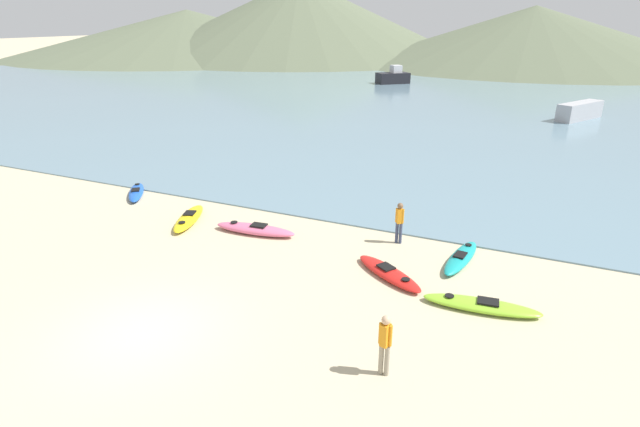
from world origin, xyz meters
TOP-DOWN VIEW (x-y plane):
  - ground_plane at (0.00, 0.00)m, footprint 400.00×400.00m
  - bay_water at (0.00, 44.20)m, footprint 160.00×70.00m
  - far_hill_left at (-66.90, 87.95)m, footprint 76.82×76.82m
  - far_hill_midleft at (-42.41, 95.28)m, footprint 72.30×72.30m
  - far_hill_midright at (4.76, 94.58)m, footprint 64.74×64.74m
  - kayak_on_sand_0 at (-8.21, 8.52)m, footprint 2.25×2.59m
  - kayak_on_sand_1 at (5.14, 5.71)m, footprint 2.89×2.26m
  - kayak_on_sand_2 at (-0.67, 6.95)m, footprint 3.37×1.10m
  - kayak_on_sand_3 at (-3.81, 6.86)m, footprint 1.77×3.10m
  - kayak_on_sand_4 at (7.11, 7.78)m, footprint 1.04×3.06m
  - kayak_on_sand_5 at (8.18, 4.92)m, footprint 3.40×1.12m
  - person_near_foreground at (6.44, 1.05)m, footprint 0.33×0.26m
  - person_near_waterline at (4.69, 8.41)m, footprint 0.32×0.27m
  - moored_boat_0 at (11.57, 38.14)m, footprint 3.63×5.14m
  - moored_boat_1 at (-9.48, 55.41)m, footprint 4.39×4.22m

SIDE VIEW (x-z plane):
  - ground_plane at x=0.00m, z-range 0.00..0.00m
  - bay_water at x=0.00m, z-range 0.00..0.06m
  - kayak_on_sand_1 at x=5.14m, z-range -0.02..0.31m
  - kayak_on_sand_5 at x=8.18m, z-range -0.02..0.31m
  - kayak_on_sand_3 at x=-3.81m, z-range -0.02..0.33m
  - kayak_on_sand_0 at x=-8.21m, z-range -0.02..0.33m
  - kayak_on_sand_4 at x=7.11m, z-range -0.02..0.34m
  - kayak_on_sand_2 at x=-0.67m, z-range -0.02..0.38m
  - moored_boat_0 at x=11.57m, z-range 0.06..1.45m
  - moored_boat_1 at x=-9.48m, z-range -0.28..1.96m
  - person_near_waterline at x=4.69m, z-range 0.12..1.72m
  - person_near_foreground at x=6.44m, z-range 0.12..1.73m
  - far_hill_left at x=-66.90m, z-range 0.00..9.64m
  - far_hill_midright at x=4.76m, z-range 0.00..10.00m
  - far_hill_midleft at x=-42.41m, z-range 0.00..15.74m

